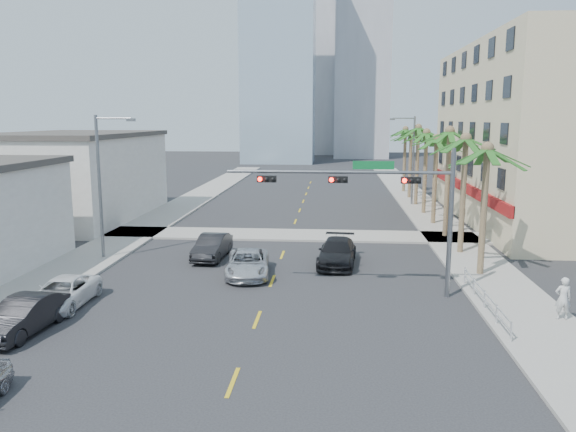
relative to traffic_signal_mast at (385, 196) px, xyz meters
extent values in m
plane|color=#262628|center=(-5.78, -7.95, -5.06)|extent=(260.00, 260.00, 0.00)
cube|color=gray|center=(6.22, 12.05, -4.99)|extent=(4.00, 120.00, 0.15)
cube|color=gray|center=(-17.78, 12.05, -4.99)|extent=(4.00, 120.00, 0.15)
cube|color=gray|center=(-5.78, 14.05, -4.99)|extent=(80.00, 4.00, 0.15)
cube|color=beige|center=(16.22, 22.05, 2.44)|extent=(15.00, 28.00, 15.00)
cube|color=maroon|center=(8.62, 22.05, -2.06)|extent=(0.30, 28.00, 0.80)
cube|color=beige|center=(-25.28, 20.05, -1.46)|extent=(11.00, 18.00, 7.20)
cube|color=#99B2C6|center=(-13.78, 87.05, 18.94)|extent=(14.00, 14.00, 48.00)
cube|color=#ADADB2|center=(3.22, 102.05, 24.94)|extent=(12.00, 12.00, 60.00)
cube|color=#ADADB2|center=(-8.78, 117.05, 15.94)|extent=(16.00, 16.00, 42.00)
cylinder|color=slate|center=(3.22, 0.05, -1.46)|extent=(0.24, 0.24, 7.20)
cylinder|color=slate|center=(-2.28, 0.05, 1.14)|extent=(11.00, 0.16, 0.16)
cube|color=#0C662D|center=(-0.58, 0.05, 1.49)|extent=(2.00, 0.05, 0.40)
cube|color=black|center=(1.22, -0.10, 0.79)|extent=(0.95, 0.28, 0.32)
sphere|color=#FF0C05|center=(0.90, -0.26, 0.79)|extent=(0.22, 0.22, 0.22)
cube|color=black|center=(-2.28, -0.10, 0.79)|extent=(0.95, 0.28, 0.32)
sphere|color=#FF0C05|center=(-2.60, -0.26, 0.79)|extent=(0.22, 0.22, 0.22)
cube|color=black|center=(-5.78, -0.10, 0.79)|extent=(0.95, 0.28, 0.32)
sphere|color=#FF0C05|center=(-6.10, -0.26, 0.79)|extent=(0.22, 0.22, 0.22)
cylinder|color=brown|center=(5.82, 4.05, -1.46)|extent=(0.36, 0.36, 7.20)
cylinder|color=brown|center=(5.82, 9.25, -1.28)|extent=(0.36, 0.36, 7.56)
cylinder|color=brown|center=(5.82, 14.45, -1.10)|extent=(0.36, 0.36, 7.92)
cylinder|color=brown|center=(5.82, 19.65, -1.46)|extent=(0.36, 0.36, 7.20)
cylinder|color=brown|center=(5.82, 24.85, -1.28)|extent=(0.36, 0.36, 7.56)
cylinder|color=brown|center=(5.82, 30.05, -1.10)|extent=(0.36, 0.36, 7.92)
cylinder|color=brown|center=(5.82, 35.25, -1.46)|extent=(0.36, 0.36, 7.20)
cylinder|color=brown|center=(5.82, 40.45, -1.28)|extent=(0.36, 0.36, 7.56)
cylinder|color=slate|center=(-16.98, 6.05, -0.56)|extent=(0.20, 0.20, 9.00)
cylinder|color=slate|center=(-15.88, 6.05, 3.74)|extent=(2.20, 0.12, 0.12)
cube|color=slate|center=(-14.78, 6.05, 3.64)|extent=(0.50, 0.25, 0.18)
cylinder|color=slate|center=(5.42, 30.05, -0.56)|extent=(0.20, 0.20, 9.00)
cylinder|color=slate|center=(4.32, 30.05, 3.74)|extent=(2.20, 0.12, 0.12)
cube|color=slate|center=(3.22, 30.05, 3.64)|extent=(0.50, 0.25, 0.18)
cylinder|color=silver|center=(4.52, -1.95, -4.51)|extent=(0.08, 8.00, 0.08)
cylinder|color=silver|center=(4.52, -1.95, -4.16)|extent=(0.08, 8.00, 0.08)
cylinder|color=silver|center=(4.52, -5.95, -4.56)|extent=(0.08, 0.08, 1.00)
cylinder|color=silver|center=(4.52, -3.95, -4.56)|extent=(0.08, 0.08, 1.00)
cylinder|color=silver|center=(4.52, -1.95, -4.56)|extent=(0.08, 0.08, 1.00)
cylinder|color=silver|center=(4.52, 0.05, -4.56)|extent=(0.08, 0.08, 1.00)
cylinder|color=silver|center=(4.52, 2.05, -4.56)|extent=(0.08, 0.08, 1.00)
imported|color=black|center=(-15.18, -6.30, -4.31)|extent=(2.01, 4.69, 1.50)
imported|color=white|center=(-15.18, -2.97, -4.39)|extent=(2.29, 4.85, 1.34)
imported|color=black|center=(-10.14, 6.73, -4.30)|extent=(1.86, 4.72, 1.53)
imported|color=silver|center=(-7.28, 3.05, -4.35)|extent=(2.91, 5.33, 1.42)
imported|color=black|center=(-2.24, 5.87, -4.29)|extent=(2.57, 5.48, 1.55)
imported|color=silver|center=(7.51, -3.15, -3.97)|extent=(0.70, 0.47, 1.89)
camera|label=1|loc=(-2.45, -27.42, 3.73)|focal=35.00mm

